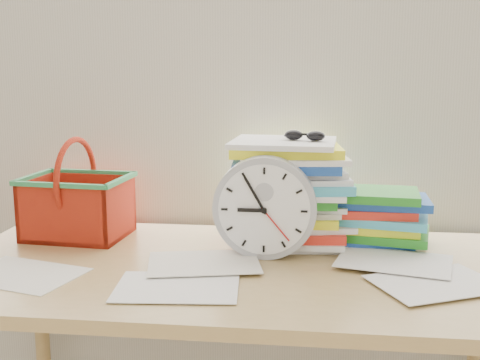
# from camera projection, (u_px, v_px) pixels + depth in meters

# --- Properties ---
(curtain) EXTENTS (2.40, 0.01, 2.50)m
(curtain) POSITION_uv_depth(u_px,v_px,m) (253.00, 36.00, 1.70)
(curtain) COLOR beige
(curtain) RESTS_ON room_shell
(desk) EXTENTS (1.40, 0.70, 0.75)m
(desk) POSITION_uv_depth(u_px,v_px,m) (238.00, 294.00, 1.45)
(desk) COLOR tan
(desk) RESTS_ON ground
(paper_stack) EXTENTS (0.34, 0.28, 0.28)m
(paper_stack) POSITION_uv_depth(u_px,v_px,m) (288.00, 192.00, 1.60)
(paper_stack) COLOR white
(paper_stack) RESTS_ON desk
(clock) EXTENTS (0.25, 0.05, 0.25)m
(clock) POSITION_uv_depth(u_px,v_px,m) (265.00, 208.00, 1.47)
(clock) COLOR #A6A8AF
(clock) RESTS_ON desk
(sunglasses) EXTENTS (0.15, 0.14, 0.03)m
(sunglasses) POSITION_uv_depth(u_px,v_px,m) (305.00, 135.00, 1.55)
(sunglasses) COLOR black
(sunglasses) RESTS_ON paper_stack
(book_stack) EXTENTS (0.28, 0.23, 0.15)m
(book_stack) POSITION_uv_depth(u_px,v_px,m) (378.00, 218.00, 1.58)
(book_stack) COLOR white
(book_stack) RESTS_ON desk
(basket) EXTENTS (0.29, 0.23, 0.27)m
(basket) POSITION_uv_depth(u_px,v_px,m) (77.00, 189.00, 1.65)
(basket) COLOR red
(basket) RESTS_ON desk
(scattered_papers) EXTENTS (1.26, 0.42, 0.02)m
(scattered_papers) POSITION_uv_depth(u_px,v_px,m) (238.00, 262.00, 1.44)
(scattered_papers) COLOR white
(scattered_papers) RESTS_ON desk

